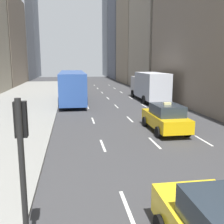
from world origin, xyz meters
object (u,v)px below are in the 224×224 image
object	(u,v)px
city_bus	(72,86)
traffic_light_pole	(22,156)
box_truck	(149,86)
taxi_lead	(166,118)

from	to	relation	value
city_bus	traffic_light_pole	world-z (taller)	traffic_light_pole
box_truck	traffic_light_pole	bearing A→B (deg)	-112.72
traffic_light_pole	taxi_lead	bearing A→B (deg)	55.91
city_bus	box_truck	size ratio (longest dim) A/B	1.38
box_truck	traffic_light_pole	world-z (taller)	traffic_light_pole
taxi_lead	city_bus	world-z (taller)	city_bus
traffic_light_pole	box_truck	bearing A→B (deg)	67.28
city_bus	traffic_light_pole	xyz separation A→B (m)	(-1.14, -23.31, 0.62)
city_bus	box_truck	world-z (taller)	city_bus
taxi_lead	traffic_light_pole	world-z (taller)	traffic_light_pole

